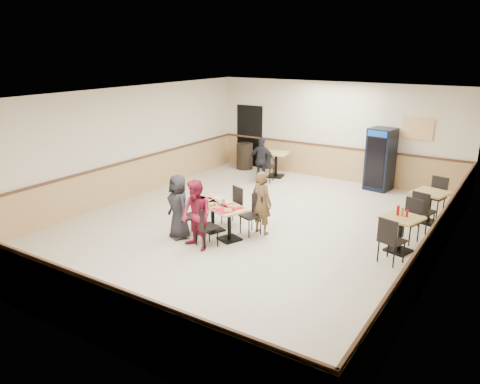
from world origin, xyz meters
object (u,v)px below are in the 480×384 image
Objects in this scene: diner_woman_right at (196,215)px; pepsi_cooler at (380,159)px; lone_diner at (262,161)px; side_table_near at (401,228)px; side_table_far at (430,202)px; diner_man_opposite at (262,203)px; trash_bin at (245,156)px; main_table at (221,215)px; diner_woman_left at (179,207)px; back_table at (276,161)px.

pepsi_cooler reaches higher than diner_woman_right.
diner_woman_right is 5.08m from lone_diner.
side_table_far is at bearing 85.98° from side_table_near.
diner_man_opposite is 3.99m from lone_diner.
pepsi_cooler is at bearing 112.08° from side_table_near.
lone_diner reaches higher than side_table_near.
pepsi_cooler is 4.60m from trash_bin.
main_table is 0.82× the size of pepsi_cooler.
diner_woman_left is at bearing -105.05° from pepsi_cooler.
diner_woman_right is at bearing -98.36° from pepsi_cooler.
side_table_far is 0.99× the size of trash_bin.
pepsi_cooler is (2.57, 5.93, 0.19)m from diner_woman_left.
diner_man_opposite is 1.63× the size of side_table_near.
diner_woman_right is 4.12m from side_table_near.
lone_diner is 1.63× the size of side_table_near.
diner_woman_right is 1.61m from diner_man_opposite.
trash_bin is (-3.39, 4.71, -0.27)m from diner_man_opposite.
trash_bin is at bearing 165.91° from back_table.
lone_diner is at bearing 129.64° from main_table.
back_table is at bearing -98.76° from lone_diner.
diner_woman_left is 1.61× the size of back_table.
trash_bin is at bearing -50.66° from lone_diner.
side_table_far is (2.99, 2.69, -0.20)m from diner_man_opposite.
side_table_far is at bearing -126.98° from diner_man_opposite.
back_table is 0.49× the size of pepsi_cooler.
side_table_far is (4.99, -0.77, -0.21)m from lone_diner.
main_table is 0.94m from diner_woman_left.
back_table reaches higher than side_table_near.
main_table is 3.75m from side_table_near.
main_table is 5.94m from trash_bin.
diner_woman_right is 1.68× the size of side_table_far.
diner_woman_right reaches higher than trash_bin.
side_table_far is 0.48× the size of pepsi_cooler.
back_table is (0.00, 0.90, -0.18)m from lone_diner.
back_table is at bearing 126.55° from main_table.
side_table_far is at bearing -17.55° from trash_bin.
lone_diner is at bearing -90.00° from back_table.
back_table is 1.44m from trash_bin.
diner_woman_left is 0.97× the size of diner_woman_right.
back_table is at bearing -14.09° from trash_bin.
back_table is (-4.84, 3.71, 0.03)m from side_table_near.
diner_man_opposite is 1.00× the size of lone_diner.
diner_woman_left reaches higher than main_table.
diner_man_opposite reaches higher than side_table_far.
main_table is at bearing 99.08° from lone_diner.
pepsi_cooler reaches higher than trash_bin.
lone_diner is at bearing 171.26° from side_table_far.
main_table is 4.25m from lone_diner.
diner_woman_left is at bearing -71.19° from trash_bin.
side_table_far is 5.26m from back_table.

